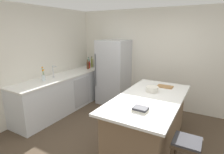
{
  "coord_description": "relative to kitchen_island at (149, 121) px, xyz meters",
  "views": [
    {
      "loc": [
        1.25,
        -2.52,
        2.05
      ],
      "look_at": [
        -0.76,
        0.99,
        1.0
      ],
      "focal_mm": 29.11,
      "sensor_mm": 36.0,
      "label": 1
    }
  ],
  "objects": [
    {
      "name": "cutting_board",
      "position": [
        0.08,
        0.71,
        0.46
      ],
      "size": [
        0.31,
        0.21,
        0.02
      ],
      "color": "#9E7042",
      "rests_on": "kitchen_island"
    },
    {
      "name": "wall_left",
      "position": [
        -2.8,
        -0.38,
        0.83
      ],
      "size": [
        0.1,
        6.0,
        2.6
      ],
      "primitive_type": "cube",
      "color": "silver",
      "rests_on": "ground_plane"
    },
    {
      "name": "refrigerator",
      "position": [
        -1.54,
        1.45,
        0.43
      ],
      "size": [
        0.79,
        0.76,
        1.79
      ],
      "color": "#B7BABF",
      "rests_on": "ground_plane"
    },
    {
      "name": "mixing_bowl",
      "position": [
        -0.05,
        0.28,
        0.51
      ],
      "size": [
        0.23,
        0.23,
        0.1
      ],
      "color": "silver",
      "rests_on": "kitchen_island"
    },
    {
      "name": "sink_faucet",
      "position": [
        -2.46,
        0.12,
        0.62
      ],
      "size": [
        0.15,
        0.05,
        0.3
      ],
      "color": "silver",
      "rests_on": "counter_run_left"
    },
    {
      "name": "olive_oil_bottle",
      "position": [
        -2.4,
        1.61,
        0.6
      ],
      "size": [
        0.05,
        0.05,
        0.33
      ],
      "color": "olive",
      "rests_on": "counter_run_left"
    },
    {
      "name": "wall_rear",
      "position": [
        -0.35,
        1.87,
        0.83
      ],
      "size": [
        6.0,
        0.1,
        2.6
      ],
      "primitive_type": "cube",
      "color": "silver",
      "rests_on": "ground_plane"
    },
    {
      "name": "gin_bottle",
      "position": [
        -2.47,
        1.53,
        0.59
      ],
      "size": [
        0.08,
        0.08,
        0.32
      ],
      "color": "#8CB79E",
      "rests_on": "counter_run_left"
    },
    {
      "name": "ground_plane",
      "position": [
        -0.35,
        -0.38,
        -0.47
      ],
      "size": [
        7.2,
        7.2,
        0.0
      ],
      "primitive_type": "plane",
      "color": "#4C3D2D"
    },
    {
      "name": "syrup_bottle",
      "position": [
        -2.35,
        1.33,
        0.57
      ],
      "size": [
        0.06,
        0.06,
        0.28
      ],
      "color": "#5B3319",
      "rests_on": "counter_run_left"
    },
    {
      "name": "flower_vase",
      "position": [
        -2.43,
        -0.22,
        0.56
      ],
      "size": [
        0.07,
        0.07,
        0.32
      ],
      "color": "silver",
      "rests_on": "counter_run_left"
    },
    {
      "name": "cookbook_stack",
      "position": [
        0.06,
        -0.62,
        0.48
      ],
      "size": [
        0.22,
        0.17,
        0.06
      ],
      "color": "silver",
      "rests_on": "kitchen_island"
    },
    {
      "name": "hot_sauce_bottle",
      "position": [
        -2.37,
        1.43,
        0.55
      ],
      "size": [
        0.05,
        0.05,
        0.22
      ],
      "color": "red",
      "rests_on": "counter_run_left"
    },
    {
      "name": "bar_stool",
      "position": [
        0.72,
        -0.65,
        0.09
      ],
      "size": [
        0.36,
        0.36,
        0.69
      ],
      "color": "#473828",
      "rests_on": "ground_plane"
    },
    {
      "name": "counter_run_left",
      "position": [
        -2.42,
        0.35,
        -0.0
      ],
      "size": [
        0.69,
        2.76,
        0.93
      ],
      "color": "silver",
      "rests_on": "ground_plane"
    },
    {
      "name": "kitchen_island",
      "position": [
        0.0,
        0.0,
        0.0
      ],
      "size": [
        1.05,
        2.12,
        0.92
      ],
      "color": "#7A6047",
      "rests_on": "ground_plane"
    }
  ]
}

